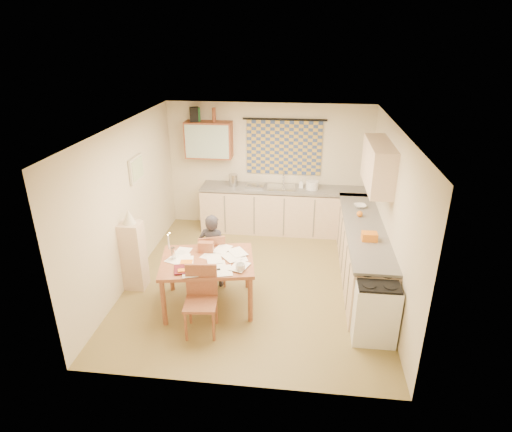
# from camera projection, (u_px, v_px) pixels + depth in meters

# --- Properties ---
(floor) EXTENTS (4.00, 4.50, 0.02)m
(floor) POSITION_uv_depth(u_px,v_px,m) (255.00, 281.00, 6.96)
(floor) COLOR olive
(floor) RESTS_ON ground
(ceiling) EXTENTS (4.00, 4.50, 0.02)m
(ceiling) POSITION_uv_depth(u_px,v_px,m) (255.00, 126.00, 5.95)
(ceiling) COLOR white
(ceiling) RESTS_ON floor
(wall_back) EXTENTS (4.00, 0.02, 2.50)m
(wall_back) POSITION_uv_depth(u_px,v_px,m) (269.00, 166.00, 8.52)
(wall_back) COLOR beige
(wall_back) RESTS_ON floor
(wall_front) EXTENTS (4.00, 0.02, 2.50)m
(wall_front) POSITION_uv_depth(u_px,v_px,m) (229.00, 293.00, 4.40)
(wall_front) COLOR beige
(wall_front) RESTS_ON floor
(wall_left) EXTENTS (0.02, 4.50, 2.50)m
(wall_left) POSITION_uv_depth(u_px,v_px,m) (127.00, 204.00, 6.67)
(wall_left) COLOR beige
(wall_left) RESTS_ON floor
(wall_right) EXTENTS (0.02, 4.50, 2.50)m
(wall_right) POSITION_uv_depth(u_px,v_px,m) (392.00, 216.00, 6.24)
(wall_right) COLOR beige
(wall_right) RESTS_ON floor
(window_blind) EXTENTS (1.45, 0.03, 1.05)m
(window_blind) POSITION_uv_depth(u_px,v_px,m) (284.00, 148.00, 8.29)
(window_blind) COLOR navy
(window_blind) RESTS_ON wall_back
(curtain_rod) EXTENTS (1.60, 0.04, 0.04)m
(curtain_rod) POSITION_uv_depth(u_px,v_px,m) (285.00, 119.00, 8.05)
(curtain_rod) COLOR black
(curtain_rod) RESTS_ON wall_back
(wall_cabinet) EXTENTS (0.90, 0.34, 0.70)m
(wall_cabinet) POSITION_uv_depth(u_px,v_px,m) (209.00, 140.00, 8.26)
(wall_cabinet) COLOR brown
(wall_cabinet) RESTS_ON wall_back
(wall_cabinet_glass) EXTENTS (0.84, 0.02, 0.64)m
(wall_cabinet_glass) POSITION_uv_depth(u_px,v_px,m) (207.00, 142.00, 8.10)
(wall_cabinet_glass) COLOR #99B2A5
(wall_cabinet_glass) RESTS_ON wall_back
(upper_cabinet_right) EXTENTS (0.34, 1.30, 0.70)m
(upper_cabinet_right) POSITION_uv_depth(u_px,v_px,m) (378.00, 165.00, 6.52)
(upper_cabinet_right) COLOR #CBAA8B
(upper_cabinet_right) RESTS_ON wall_right
(framed_print) EXTENTS (0.04, 0.50, 0.40)m
(framed_print) POSITION_uv_depth(u_px,v_px,m) (136.00, 169.00, 6.85)
(framed_print) COLOR beige
(framed_print) RESTS_ON wall_left
(print_canvas) EXTENTS (0.01, 0.42, 0.32)m
(print_canvas) POSITION_uv_depth(u_px,v_px,m) (138.00, 169.00, 6.85)
(print_canvas) COLOR silver
(print_canvas) RESTS_ON wall_left
(counter_back) EXTENTS (3.30, 0.62, 0.92)m
(counter_back) POSITION_uv_depth(u_px,v_px,m) (285.00, 210.00, 8.51)
(counter_back) COLOR #CBAA8B
(counter_back) RESTS_ON floor
(counter_right) EXTENTS (0.62, 2.95, 0.92)m
(counter_right) POSITION_uv_depth(u_px,v_px,m) (362.00, 252.00, 6.90)
(counter_right) COLOR #CBAA8B
(counter_right) RESTS_ON floor
(stove) EXTENTS (0.55, 0.55, 0.85)m
(stove) POSITION_uv_depth(u_px,v_px,m) (375.00, 309.00, 5.53)
(stove) COLOR white
(stove) RESTS_ON floor
(sink) EXTENTS (0.58, 0.48, 0.10)m
(sink) POSITION_uv_depth(u_px,v_px,m) (281.00, 190.00, 8.35)
(sink) COLOR silver
(sink) RESTS_ON counter_back
(tap) EXTENTS (0.04, 0.04, 0.28)m
(tap) POSITION_uv_depth(u_px,v_px,m) (284.00, 178.00, 8.44)
(tap) COLOR silver
(tap) RESTS_ON counter_back
(dish_rack) EXTENTS (0.37, 0.32, 0.06)m
(dish_rack) POSITION_uv_depth(u_px,v_px,m) (256.00, 185.00, 8.38)
(dish_rack) COLOR silver
(dish_rack) RESTS_ON counter_back
(kettle) EXTENTS (0.21, 0.21, 0.24)m
(kettle) POSITION_uv_depth(u_px,v_px,m) (233.00, 180.00, 8.39)
(kettle) COLOR silver
(kettle) RESTS_ON counter_back
(mixing_bowl) EXTENTS (0.28, 0.28, 0.16)m
(mixing_bowl) POSITION_uv_depth(u_px,v_px,m) (312.00, 185.00, 8.24)
(mixing_bowl) COLOR white
(mixing_bowl) RESTS_ON counter_back
(soap_bottle) EXTENTS (0.09, 0.09, 0.18)m
(soap_bottle) POSITION_uv_depth(u_px,v_px,m) (301.00, 183.00, 8.30)
(soap_bottle) COLOR white
(soap_bottle) RESTS_ON counter_back
(bowl) EXTENTS (0.27, 0.27, 0.05)m
(bowl) POSITION_uv_depth(u_px,v_px,m) (360.00, 206.00, 7.40)
(bowl) COLOR white
(bowl) RESTS_ON counter_right
(orange_bag) EXTENTS (0.22, 0.17, 0.12)m
(orange_bag) POSITION_uv_depth(u_px,v_px,m) (369.00, 236.00, 6.22)
(orange_bag) COLOR orange
(orange_bag) RESTS_ON counter_right
(fruit_orange) EXTENTS (0.10, 0.10, 0.10)m
(fruit_orange) POSITION_uv_depth(u_px,v_px,m) (360.00, 214.00, 7.02)
(fruit_orange) COLOR orange
(fruit_orange) RESTS_ON counter_right
(speaker) EXTENTS (0.20, 0.23, 0.26)m
(speaker) POSITION_uv_depth(u_px,v_px,m) (194.00, 114.00, 8.09)
(speaker) COLOR black
(speaker) RESTS_ON wall_cabinet
(bottle_green) EXTENTS (0.09, 0.09, 0.26)m
(bottle_green) POSITION_uv_depth(u_px,v_px,m) (198.00, 114.00, 8.08)
(bottle_green) COLOR #195926
(bottle_green) RESTS_ON wall_cabinet
(bottle_brown) EXTENTS (0.08, 0.08, 0.26)m
(bottle_brown) POSITION_uv_depth(u_px,v_px,m) (214.00, 115.00, 8.05)
(bottle_brown) COLOR brown
(bottle_brown) RESTS_ON wall_cabinet
(dining_table) EXTENTS (1.45, 1.20, 0.75)m
(dining_table) POSITION_uv_depth(u_px,v_px,m) (208.00, 282.00, 6.20)
(dining_table) COLOR brown
(dining_table) RESTS_ON floor
(chair_far) EXTENTS (0.52, 0.52, 0.90)m
(chair_far) POSITION_uv_depth(u_px,v_px,m) (212.00, 268.00, 6.77)
(chair_far) COLOR brown
(chair_far) RESTS_ON floor
(chair_near) EXTENTS (0.46, 0.46, 0.93)m
(chair_near) POSITION_uv_depth(u_px,v_px,m) (201.00, 313.00, 5.68)
(chair_near) COLOR brown
(chair_near) RESTS_ON floor
(person) EXTENTS (0.51, 0.39, 1.21)m
(person) POSITION_uv_depth(u_px,v_px,m) (213.00, 251.00, 6.63)
(person) COLOR black
(person) RESTS_ON floor
(shelf_stand) EXTENTS (0.32, 0.30, 1.10)m
(shelf_stand) POSITION_uv_depth(u_px,v_px,m) (134.00, 256.00, 6.58)
(shelf_stand) COLOR #CBAA8B
(shelf_stand) RESTS_ON floor
(lampshade) EXTENTS (0.20, 0.20, 0.22)m
(lampshade) POSITION_uv_depth(u_px,v_px,m) (129.00, 217.00, 6.32)
(lampshade) COLOR beige
(lampshade) RESTS_ON shelf_stand
(letter_rack) EXTENTS (0.22, 0.11, 0.16)m
(letter_rack) POSITION_uv_depth(u_px,v_px,m) (206.00, 247.00, 6.25)
(letter_rack) COLOR brown
(letter_rack) RESTS_ON dining_table
(mug) EXTENTS (0.14, 0.14, 0.10)m
(mug) POSITION_uv_depth(u_px,v_px,m) (240.00, 267.00, 5.76)
(mug) COLOR white
(mug) RESTS_ON dining_table
(magazine) EXTENTS (0.33, 0.36, 0.02)m
(magazine) POSITION_uv_depth(u_px,v_px,m) (174.00, 270.00, 5.77)
(magazine) COLOR maroon
(magazine) RESTS_ON dining_table
(book) EXTENTS (0.24, 0.28, 0.02)m
(book) POSITION_uv_depth(u_px,v_px,m) (180.00, 264.00, 5.92)
(book) COLOR orange
(book) RESTS_ON dining_table
(orange_box) EXTENTS (0.14, 0.11, 0.04)m
(orange_box) POSITION_uv_depth(u_px,v_px,m) (182.00, 271.00, 5.73)
(orange_box) COLOR orange
(orange_box) RESTS_ON dining_table
(eyeglasses) EXTENTS (0.14, 0.10, 0.02)m
(eyeglasses) POSITION_uv_depth(u_px,v_px,m) (215.00, 270.00, 5.78)
(eyeglasses) COLOR black
(eyeglasses) RESTS_ON dining_table
(candle_holder) EXTENTS (0.07, 0.07, 0.18)m
(candle_holder) POSITION_uv_depth(u_px,v_px,m) (173.00, 253.00, 6.05)
(candle_holder) COLOR silver
(candle_holder) RESTS_ON dining_table
(candle) EXTENTS (0.03, 0.03, 0.22)m
(candle) POSITION_uv_depth(u_px,v_px,m) (168.00, 242.00, 5.93)
(candle) COLOR white
(candle) RESTS_ON dining_table
(candle_flame) EXTENTS (0.02, 0.02, 0.02)m
(candle_flame) POSITION_uv_depth(u_px,v_px,m) (170.00, 233.00, 5.91)
(candle_flame) COLOR #FFCC66
(candle_flame) RESTS_ON dining_table
(papers) EXTENTS (1.23, 1.04, 0.02)m
(papers) POSITION_uv_depth(u_px,v_px,m) (211.00, 259.00, 6.05)
(papers) COLOR white
(papers) RESTS_ON dining_table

